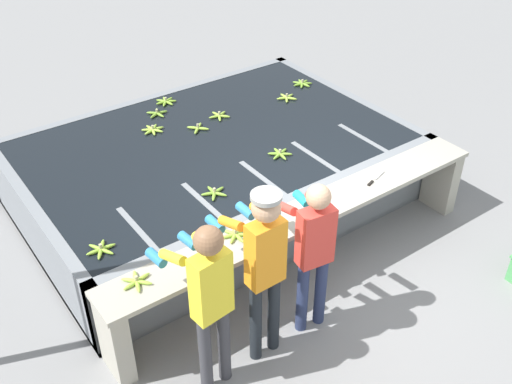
{
  "coord_description": "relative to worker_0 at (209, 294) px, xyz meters",
  "views": [
    {
      "loc": [
        -3.19,
        -3.32,
        4.37
      ],
      "look_at": [
        0.0,
        1.08,
        0.59
      ],
      "focal_mm": 42.0,
      "sensor_mm": 36.0,
      "label": 1
    }
  ],
  "objects": [
    {
      "name": "wash_tank",
      "position": [
        1.5,
        2.32,
        -0.62
      ],
      "size": [
        4.45,
        3.04,
        0.84
      ],
      "color": "gray",
      "rests_on": "ground"
    },
    {
      "name": "ground_plane",
      "position": [
        1.5,
        0.36,
        -1.04
      ],
      "size": [
        80.0,
        80.0,
        0.0
      ],
      "primitive_type": "plane",
      "color": "gray",
      "rests_on": "ground"
    },
    {
      "name": "banana_bunch_floating_1",
      "position": [
        0.92,
        1.37,
        -0.18
      ],
      "size": [
        0.28,
        0.27,
        0.08
      ],
      "color": "#75A333",
      "rests_on": "wash_tank"
    },
    {
      "name": "work_ledge",
      "position": [
        1.5,
        0.59,
        -0.44
      ],
      "size": [
        4.45,
        0.45,
        0.84
      ],
      "color": "#A8A393",
      "rests_on": "ground"
    },
    {
      "name": "worker_2",
      "position": [
        1.11,
        0.05,
        -0.07
      ],
      "size": [
        0.47,
        0.73,
        1.62
      ],
      "color": "navy",
      "rests_on": "ground"
    },
    {
      "name": "banana_bunch_floating_2",
      "position": [
        2.9,
        2.68,
        -0.18
      ],
      "size": [
        0.28,
        0.27,
        0.08
      ],
      "color": "#9EC642",
      "rests_on": "wash_tank"
    },
    {
      "name": "banana_bunch_floating_0",
      "position": [
        1.94,
        1.59,
        -0.18
      ],
      "size": [
        0.27,
        0.28,
        0.08
      ],
      "color": "#75A333",
      "rests_on": "wash_tank"
    },
    {
      "name": "banana_bunch_floating_8",
      "position": [
        1.5,
        2.65,
        -0.18
      ],
      "size": [
        0.23,
        0.23,
        0.08
      ],
      "color": "#93BC3D",
      "rests_on": "wash_tank"
    },
    {
      "name": "banana_bunch_floating_5",
      "position": [
        3.35,
        2.91,
        -0.18
      ],
      "size": [
        0.28,
        0.28,
        0.08
      ],
      "color": "#75A333",
      "rests_on": "wash_tank"
    },
    {
      "name": "knife_1",
      "position": [
        0.22,
        0.54,
        -0.19
      ],
      "size": [
        0.3,
        0.23,
        0.02
      ],
      "color": "silver",
      "rests_on": "work_ledge"
    },
    {
      "name": "banana_bunch_floating_4",
      "position": [
        1.28,
        3.29,
        -0.18
      ],
      "size": [
        0.27,
        0.27,
        0.08
      ],
      "color": "#75A333",
      "rests_on": "wash_tank"
    },
    {
      "name": "banana_bunch_floating_3",
      "position": [
        1.54,
        3.53,
        -0.18
      ],
      "size": [
        0.28,
        0.28,
        0.08
      ],
      "color": "#7FAD33",
      "rests_on": "wash_tank"
    },
    {
      "name": "banana_bunch_floating_6",
      "position": [
        -0.39,
        1.22,
        -0.18
      ],
      "size": [
        0.28,
        0.27,
        0.08
      ],
      "color": "#8CB738",
      "rests_on": "wash_tank"
    },
    {
      "name": "banana_bunch_floating_7",
      "position": [
        1.89,
        2.77,
        -0.18
      ],
      "size": [
        0.28,
        0.27,
        0.08
      ],
      "color": "#93BC3D",
      "rests_on": "wash_tank"
    },
    {
      "name": "worker_0",
      "position": [
        0.0,
        0.0,
        0.0
      ],
      "size": [
        0.45,
        0.73,
        1.72
      ],
      "color": "#38383D",
      "rests_on": "ground"
    },
    {
      "name": "banana_bunch_ledge_0",
      "position": [
        -0.32,
        0.65,
        -0.18
      ],
      "size": [
        0.28,
        0.28,
        0.08
      ],
      "color": "#9EC642",
      "rests_on": "work_ledge"
    },
    {
      "name": "knife_0",
      "position": [
        2.42,
        0.59,
        -0.19
      ],
      "size": [
        0.34,
        0.13,
        0.02
      ],
      "color": "silver",
      "rests_on": "work_ledge"
    },
    {
      "name": "worker_1",
      "position": [
        0.55,
        0.04,
        0.05
      ],
      "size": [
        0.41,
        0.73,
        1.77
      ],
      "color": "#1E2328",
      "rests_on": "ground"
    },
    {
      "name": "banana_bunch_ledge_1",
      "position": [
        0.71,
        0.68,
        -0.18
      ],
      "size": [
        0.28,
        0.27,
        0.08
      ],
      "color": "#93BC3D",
      "rests_on": "work_ledge"
    },
    {
      "name": "banana_bunch_floating_9",
      "position": [
        1.04,
        2.94,
        -0.18
      ],
      "size": [
        0.28,
        0.28,
        0.08
      ],
      "color": "#9EC642",
      "rests_on": "wash_tank"
    }
  ]
}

